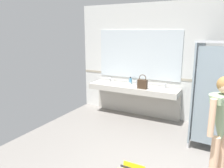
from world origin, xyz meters
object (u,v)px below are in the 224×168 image
at_px(paper_cup, 130,85).
at_px(person_standing, 222,120).
at_px(soap_dispenser, 131,81).
at_px(handbag, 142,84).

bearing_deg(paper_cup, person_standing, -41.12).
bearing_deg(soap_dispenser, person_standing, -43.76).
height_order(person_standing, soap_dispenser, person_standing).
bearing_deg(paper_cup, soap_dispenser, 109.34).
bearing_deg(handbag, paper_cup, 171.67).
distance_m(handbag, paper_cup, 0.37).
distance_m(person_standing, handbag, 2.59).
distance_m(soap_dispenser, paper_cup, 0.30).
bearing_deg(person_standing, paper_cup, 138.88).
height_order(handbag, soap_dispenser, handbag).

